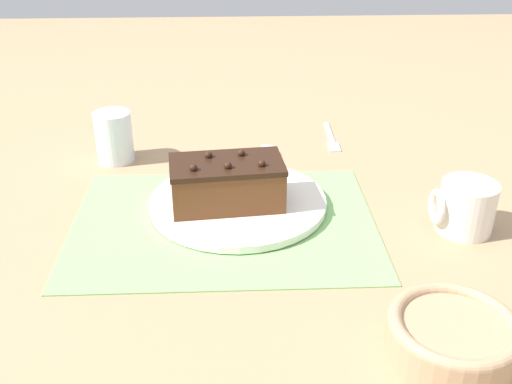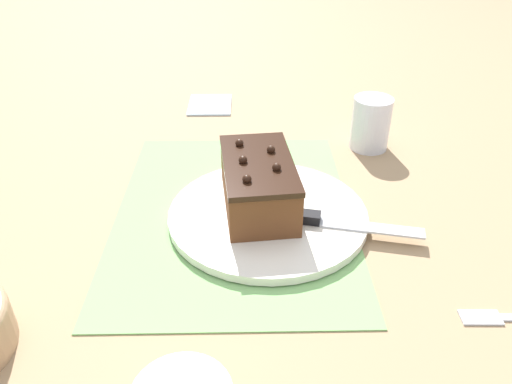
% 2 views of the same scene
% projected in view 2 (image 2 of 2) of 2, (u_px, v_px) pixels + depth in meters
% --- Properties ---
extents(ground_plane, '(3.00, 3.00, 0.00)m').
position_uv_depth(ground_plane, '(234.00, 212.00, 0.73)').
color(ground_plane, '#9E7F5B').
extents(placemat_woven, '(0.46, 0.34, 0.00)m').
position_uv_depth(placemat_woven, '(234.00, 211.00, 0.73)').
color(placemat_woven, '#7AB266').
rests_on(placemat_woven, ground_plane).
extents(cake_plate, '(0.28, 0.28, 0.01)m').
position_uv_depth(cake_plate, '(268.00, 215.00, 0.71)').
color(cake_plate, white).
rests_on(cake_plate, placemat_woven).
extents(chocolate_cake, '(0.18, 0.11, 0.08)m').
position_uv_depth(chocolate_cake, '(258.00, 183.00, 0.70)').
color(chocolate_cake, brown).
rests_on(chocolate_cake, cake_plate).
extents(serving_knife, '(0.06, 0.20, 0.01)m').
position_uv_depth(serving_knife, '(321.00, 220.00, 0.68)').
color(serving_knife, black).
rests_on(serving_knife, cake_plate).
extents(drinking_glass, '(0.07, 0.07, 0.09)m').
position_uv_depth(drinking_glass, '(371.00, 123.00, 0.88)').
color(drinking_glass, white).
rests_on(drinking_glass, ground_plane).
extents(folded_napkin, '(0.11, 0.09, 0.01)m').
position_uv_depth(folded_napkin, '(210.00, 104.00, 1.06)').
color(folded_napkin, silver).
rests_on(folded_napkin, ground_plane).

